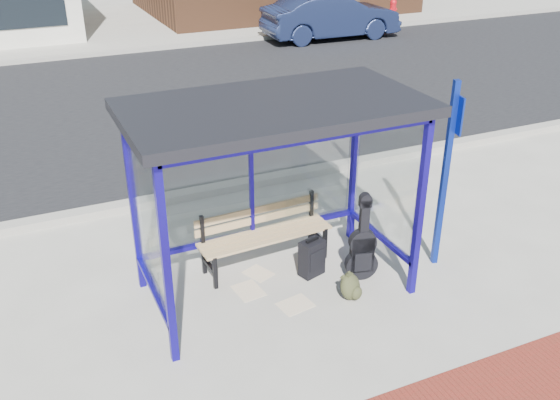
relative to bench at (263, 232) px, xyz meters
name	(u,v)px	position (x,y,z in m)	size (l,w,h in m)	color
ground	(276,288)	(-0.10, -0.61, -0.47)	(120.00, 120.00, 0.00)	#B2ADA0
curb_near	(204,191)	(-0.10, 2.29, -0.41)	(60.00, 0.25, 0.12)	gray
street_asphalt	(135,105)	(-0.10, 7.39, -0.47)	(60.00, 10.00, 0.00)	black
curb_far	(97,54)	(-0.10, 12.49, -0.41)	(60.00, 0.25, 0.12)	gray
far_sidewalk	(87,43)	(-0.10, 14.39, -0.47)	(60.00, 4.00, 0.01)	#B2ADA0
bus_shelter	(272,131)	(-0.10, -0.54, 1.60)	(3.30, 1.80, 2.42)	#150B82
bench	(263,232)	(0.00, 0.00, 0.00)	(1.80, 0.52, 0.84)	black
guitar_bag	(362,250)	(0.99, -0.84, -0.06)	(0.43, 0.22, 1.13)	black
suitcase	(312,258)	(0.45, -0.51, -0.23)	(0.35, 0.28, 0.54)	black
backpack	(351,287)	(0.65, -1.18, -0.31)	(0.34, 0.32, 0.34)	#30321C
sign_post	(447,166)	(2.09, -0.92, 0.92)	(0.13, 0.31, 2.49)	navy
newspaper_a	(248,291)	(-0.43, -0.52, -0.47)	(0.40, 0.32, 0.01)	white
newspaper_b	(295,305)	(-0.02, -1.02, -0.47)	(0.39, 0.31, 0.01)	white
newspaper_c	(258,273)	(-0.17, -0.21, -0.47)	(0.35, 0.28, 0.01)	white
parked_car	(331,16)	(7.31, 11.69, 0.26)	(1.55, 4.44, 1.46)	#172142
fire_hydrant	(393,10)	(10.76, 13.27, -0.04)	(0.37, 0.24, 0.81)	red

